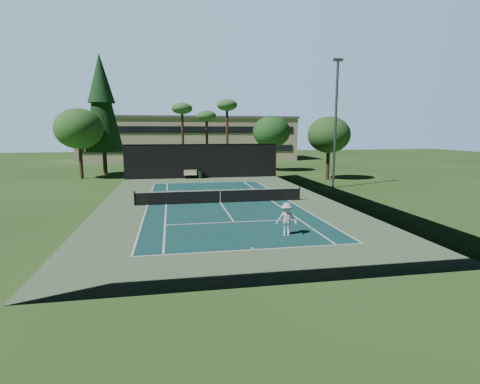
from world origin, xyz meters
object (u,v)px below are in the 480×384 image
object	(u,v)px
tennis_net	(220,196)
tennis_ball_c	(247,194)
tennis_ball_d	(172,193)
trash_bin	(201,174)
park_bench	(190,174)
player	(287,219)
tennis_ball_b	(223,200)
tennis_ball_a	(146,260)

from	to	relation	value
tennis_net	tennis_ball_c	bearing A→B (deg)	51.82
tennis_ball_d	trash_bin	world-z (taller)	trash_bin
tennis_net	park_bench	world-z (taller)	tennis_net
player	tennis_ball_c	distance (m)	13.38
player	tennis_ball_d	world-z (taller)	player
tennis_ball_b	tennis_ball_d	distance (m)	5.98
tennis_ball_a	tennis_ball_b	size ratio (longest dim) A/B	1.08
tennis_ball_b	park_bench	world-z (taller)	park_bench
tennis_net	tennis_ball_b	size ratio (longest dim) A/B	200.65
tennis_ball_b	tennis_ball_d	bearing A→B (deg)	132.58
tennis_ball_a	tennis_ball_d	bearing A→B (deg)	86.24
tennis_ball_a	park_bench	bearing A→B (deg)	83.21
tennis_net	tennis_ball_b	bearing A→B (deg)	70.97
tennis_ball_d	player	bearing A→B (deg)	-68.83
player	tennis_ball_b	world-z (taller)	player
tennis_ball_c	park_bench	world-z (taller)	park_bench
tennis_net	player	size ratio (longest dim) A/B	7.35
player	tennis_ball_d	size ratio (longest dim) A/B	29.85
tennis_net	trash_bin	size ratio (longest dim) A/B	13.65
park_bench	trash_bin	distance (m)	1.20
tennis_ball_a	trash_bin	xyz separation A→B (m)	(4.56, 28.18, 0.44)
park_bench	tennis_net	bearing A→B (deg)	-84.68
tennis_net	tennis_ball_c	size ratio (longest dim) A/B	175.49
tennis_ball_a	tennis_ball_c	xyz separation A→B (m)	(7.68, 16.15, 0.00)
tennis_ball_b	tennis_ball_c	bearing A→B (deg)	45.15
tennis_net	trash_bin	distance (m)	15.64
tennis_ball_c	park_bench	bearing A→B (deg)	109.51
tennis_ball_d	trash_bin	size ratio (longest dim) A/B	0.06
park_bench	trash_bin	bearing A→B (deg)	-6.44
player	tennis_ball_c	xyz separation A→B (m)	(0.57, 13.34, -0.84)
tennis_ball_a	tennis_ball_c	size ratio (longest dim) A/B	0.94
tennis_ball_a	trash_bin	bearing A→B (deg)	80.81
tennis_ball_b	park_bench	bearing A→B (deg)	97.28
player	tennis_ball_d	distance (m)	16.42
tennis_ball_b	tennis_ball_c	size ratio (longest dim) A/B	0.87
tennis_net	tennis_ball_a	xyz separation A→B (m)	(-4.84, -12.54, -0.52)
tennis_ball_c	trash_bin	distance (m)	12.44
tennis_ball_c	tennis_ball_d	size ratio (longest dim) A/B	1.25
tennis_ball_b	tennis_ball_d	xyz separation A→B (m)	(-4.05, 4.41, -0.00)
player	tennis_ball_c	world-z (taller)	player
tennis_net	player	xyz separation A→B (m)	(2.27, -9.73, 0.32)
tennis_ball_c	trash_bin	size ratio (longest dim) A/B	0.08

